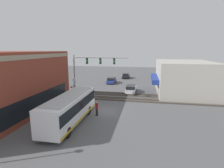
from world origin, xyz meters
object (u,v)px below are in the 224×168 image
at_px(parked_car_blue, 111,80).
at_px(pedestrian_at_crossing, 81,95).
at_px(crossing_signal, 74,87).
at_px(city_bus, 70,108).
at_px(pedestrian_near_bus, 97,108).
at_px(parked_car_black, 126,76).
at_px(parked_car_white, 131,89).

xyz_separation_m(parked_car_blue, pedestrian_at_crossing, (-15.26, 1.98, 0.21)).
relative_size(crossing_signal, pedestrian_at_crossing, 2.23).
bearing_deg(crossing_signal, parked_car_blue, -9.78).
height_order(city_bus, parked_car_blue, city_bus).
bearing_deg(pedestrian_at_crossing, pedestrian_near_bus, -143.69).
bearing_deg(parked_car_blue, parked_car_black, -17.71).
distance_m(parked_car_blue, pedestrian_near_bus, 21.17).
distance_m(parked_car_black, pedestrian_near_bus, 29.19).
height_order(crossing_signal, parked_car_black, crossing_signal).
distance_m(parked_car_blue, pedestrian_at_crossing, 15.39).
relative_size(parked_car_white, pedestrian_near_bus, 2.72).
xyz_separation_m(crossing_signal, parked_car_black, (24.12, -5.35, -1.63)).
bearing_deg(pedestrian_at_crossing, crossing_signal, 132.56).
bearing_deg(crossing_signal, pedestrian_near_bus, -135.23).
bearing_deg(parked_car_white, pedestrian_near_bus, 166.03).
distance_m(parked_car_white, parked_car_black, 16.85).
xyz_separation_m(city_bus, pedestrian_at_crossing, (8.34, 1.98, -0.87)).
bearing_deg(pedestrian_near_bus, crossing_signal, 44.77).
distance_m(crossing_signal, parked_car_black, 24.76).
xyz_separation_m(parked_car_blue, parked_car_black, (8.14, -2.60, 0.01)).
bearing_deg(pedestrian_at_crossing, city_bus, -166.67).
height_order(city_bus, pedestrian_near_bus, city_bus).
xyz_separation_m(parked_car_white, pedestrian_at_crossing, (-6.79, 7.38, 0.21)).
relative_size(pedestrian_near_bus, pedestrian_at_crossing, 1.05).
height_order(crossing_signal, parked_car_white, crossing_signal).
xyz_separation_m(city_bus, parked_car_black, (31.74, -2.60, -1.08)).
relative_size(parked_car_blue, parked_car_black, 1.04).
height_order(parked_car_white, parked_car_black, parked_car_black).
bearing_deg(pedestrian_at_crossing, parked_car_black, -11.06).
xyz_separation_m(parked_car_black, pedestrian_at_crossing, (-23.40, 4.58, 0.21)).
height_order(parked_car_blue, parked_car_black, parked_car_black).
height_order(parked_car_blue, pedestrian_near_bus, pedestrian_near_bus).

